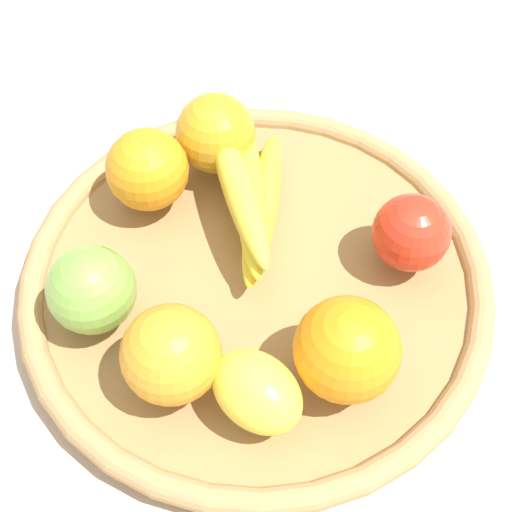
{
  "coord_description": "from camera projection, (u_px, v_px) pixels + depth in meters",
  "views": [
    {
      "loc": [
        0.31,
        0.12,
        0.53
      ],
      "look_at": [
        0.0,
        0.0,
        0.06
      ],
      "focal_mm": 49.78,
      "sensor_mm": 36.0,
      "label": 1
    }
  ],
  "objects": [
    {
      "name": "ground_plane",
      "position": [
        256.0,
        292.0,
        0.63
      ],
      "size": [
        2.4,
        2.4,
        0.0
      ],
      "primitive_type": "plane",
      "color": "#BEAFA0",
      "rests_on": "ground"
    },
    {
      "name": "basket",
      "position": [
        256.0,
        281.0,
        0.62
      ],
      "size": [
        0.41,
        0.41,
        0.04
      ],
      "color": "#997748",
      "rests_on": "ground_plane"
    },
    {
      "name": "apple_1",
      "position": [
        411.0,
        233.0,
        0.58
      ],
      "size": [
        0.09,
        0.09,
        0.07
      ],
      "primitive_type": "sphere",
      "rotation": [
        0.0,
        0.0,
        2.53
      ],
      "color": "red",
      "rests_on": "basket"
    },
    {
      "name": "apple_2",
      "position": [
        215.0,
        133.0,
        0.64
      ],
      "size": [
        0.1,
        0.1,
        0.07
      ],
      "primitive_type": "sphere",
      "rotation": [
        0.0,
        0.0,
        3.94
      ],
      "color": "gold",
      "rests_on": "basket"
    },
    {
      "name": "orange_0",
      "position": [
        147.0,
        170.0,
        0.62
      ],
      "size": [
        0.1,
        0.1,
        0.07
      ],
      "primitive_type": "sphere",
      "rotation": [
        0.0,
        0.0,
        5.18
      ],
      "color": "orange",
      "rests_on": "basket"
    },
    {
      "name": "banana_bunch",
      "position": [
        251.0,
        198.0,
        0.62
      ],
      "size": [
        0.18,
        0.13,
        0.05
      ],
      "color": "yellow",
      "rests_on": "basket"
    },
    {
      "name": "apple_0",
      "position": [
        92.0,
        290.0,
        0.55
      ],
      "size": [
        0.09,
        0.09,
        0.07
      ],
      "primitive_type": "sphere",
      "rotation": [
        0.0,
        0.0,
        5.04
      ],
      "color": "#75A643",
      "rests_on": "basket"
    },
    {
      "name": "orange_1",
      "position": [
        347.0,
        350.0,
        0.51
      ],
      "size": [
        0.1,
        0.1,
        0.08
      ],
      "primitive_type": "sphere",
      "rotation": [
        0.0,
        0.0,
        0.29
      ],
      "color": "orange",
      "rests_on": "basket"
    },
    {
      "name": "orange_2",
      "position": [
        171.0,
        355.0,
        0.51
      ],
      "size": [
        0.09,
        0.09,
        0.07
      ],
      "primitive_type": "sphere",
      "rotation": [
        0.0,
        0.0,
        2.89
      ],
      "color": "orange",
      "rests_on": "basket"
    },
    {
      "name": "lemon_0",
      "position": [
        257.0,
        391.0,
        0.51
      ],
      "size": [
        0.08,
        0.09,
        0.05
      ],
      "primitive_type": "ellipsoid",
      "rotation": [
        0.0,
        0.0,
        1.22
      ],
      "color": "yellow",
      "rests_on": "basket"
    }
  ]
}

